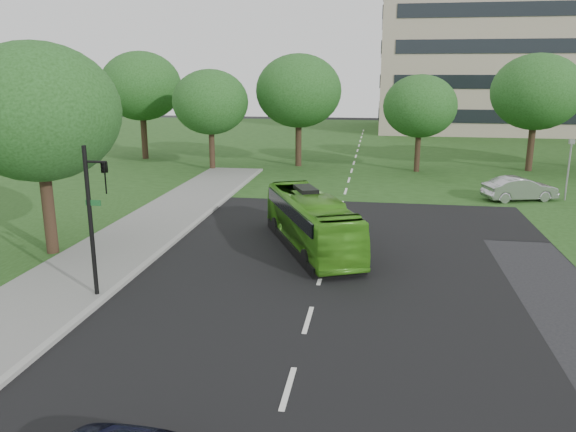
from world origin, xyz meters
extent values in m
plane|color=black|center=(0.00, 0.00, 0.00)|extent=(160.00, 160.00, 0.00)
cube|color=black|center=(0.00, 20.00, 0.01)|extent=(14.00, 120.00, 0.01)
cube|color=black|center=(0.00, 14.00, 0.01)|extent=(80.00, 12.00, 0.01)
cube|color=silver|center=(0.00, 15.00, 0.02)|extent=(0.15, 90.00, 0.01)
cube|color=gray|center=(-7.10, -5.00, 0.07)|extent=(0.25, 60.00, 0.15)
cube|color=#204216|center=(0.00, 45.00, 0.01)|extent=(120.00, 60.00, 0.01)
cube|color=tan|center=(22.00, 62.00, 12.50)|extent=(40.00, 20.00, 25.00)
cube|color=black|center=(22.00, 51.95, 12.50)|extent=(36.80, 0.10, 23.00)
cube|color=black|center=(1.95, 62.00, 12.50)|extent=(0.10, 18.40, 23.00)
cylinder|color=black|center=(-11.05, 24.77, 1.49)|extent=(0.45, 0.45, 2.98)
ellipsoid|color=#1C4115|center=(-11.05, 24.77, 5.34)|extent=(5.91, 5.91, 5.02)
cylinder|color=black|center=(-4.52, 27.72, 1.68)|extent=(0.51, 0.51, 3.36)
ellipsoid|color=#1C4115|center=(-4.52, 27.72, 6.13)|extent=(6.92, 6.92, 5.88)
cylinder|color=black|center=(5.05, 26.49, 1.41)|extent=(0.42, 0.42, 2.82)
ellipsoid|color=#1C4115|center=(5.05, 26.49, 5.07)|extent=(5.61, 5.61, 4.77)
cylinder|color=black|center=(13.83, 28.18, 1.70)|extent=(0.51, 0.51, 3.40)
ellipsoid|color=#1C4115|center=(13.83, 28.18, 6.13)|extent=(6.83, 6.83, 5.80)
cylinder|color=black|center=(-18.77, 29.62, 1.80)|extent=(0.54, 0.54, 3.59)
ellipsoid|color=#1C4115|center=(-18.77, 29.62, 6.41)|extent=(7.05, 7.05, 5.99)
cylinder|color=black|center=(-11.78, 3.06, 1.68)|extent=(0.50, 0.50, 3.35)
ellipsoid|color=#1C4115|center=(-11.78, 3.06, 6.01)|extent=(6.66, 6.66, 5.66)
imported|color=#4AA121|center=(-0.81, 5.53, 1.21)|extent=(5.35, 8.75, 2.41)
imported|color=#ACABB0|center=(10.60, 17.00, 0.72)|extent=(4.63, 2.79, 1.44)
cylinder|color=black|center=(-7.46, -1.33, 2.65)|extent=(0.15, 0.15, 5.29)
cylinder|color=black|center=(-7.09, -1.33, 4.76)|extent=(0.74, 0.08, 0.08)
imported|color=black|center=(-6.82, -1.33, 4.23)|extent=(0.23, 0.25, 1.06)
cube|color=#195926|center=(-7.30, -1.33, 3.39)|extent=(0.53, 0.04, 0.19)
cylinder|color=gray|center=(13.36, 17.42, 1.75)|extent=(0.10, 0.10, 3.50)
cube|color=gray|center=(13.36, 17.42, 3.59)|extent=(0.37, 0.34, 0.26)
camera|label=1|loc=(1.95, -18.21, 7.59)|focal=35.00mm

